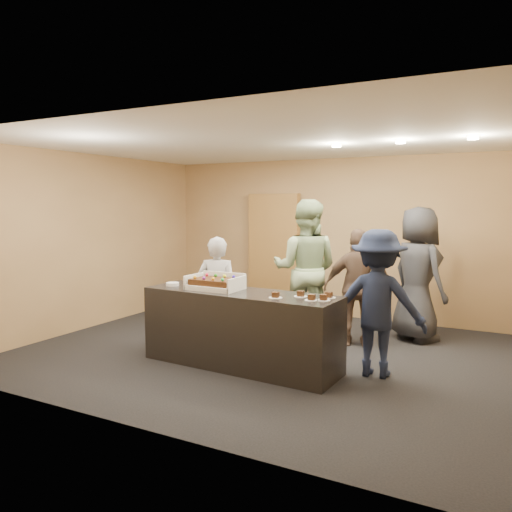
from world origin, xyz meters
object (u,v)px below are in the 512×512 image
storage_cabinet (274,252)px  sheet_cake (215,281)px  person_navy_man (378,303)px  person_dark_suit (418,274)px  person_brown_extra (358,288)px  serving_counter (241,329)px  person_sage_man (305,269)px  cake_box (216,285)px  plate_stack (173,284)px  person_server_grey (217,294)px

storage_cabinet → sheet_cake: (0.68, -3.04, -0.06)m
person_navy_man → person_dark_suit: (0.12, 1.74, 0.12)m
person_navy_man → person_brown_extra: person_navy_man is taller
serving_counter → person_sage_man: (0.18, 1.57, 0.55)m
cake_box → person_navy_man: person_navy_man is taller
cake_box → plate_stack: cake_box is taller
sheet_cake → person_sage_man: size_ratio=0.27×
storage_cabinet → person_dark_suit: storage_cabinet is taller
cake_box → person_dark_suit: size_ratio=0.33×
plate_stack → person_server_grey: (0.37, 0.47, -0.17)m
person_navy_man → person_brown_extra: (-0.54, 1.07, -0.03)m
person_brown_extra → person_dark_suit: size_ratio=0.84×
cake_box → plate_stack: size_ratio=3.89×
person_navy_man → plate_stack: bearing=6.3°
person_dark_suit → person_server_grey: bearing=77.4°
person_sage_man → cake_box: bearing=58.9°
sheet_cake → person_navy_man: person_navy_man is taller
sheet_cake → person_sage_man: bearing=71.1°
serving_counter → sheet_cake: size_ratio=4.45×
person_sage_man → person_dark_suit: size_ratio=1.05×
person_server_grey → person_navy_man: person_navy_man is taller
plate_stack → person_navy_man: (2.49, 0.47, -0.09)m
person_server_grey → person_sage_man: bearing=-142.9°
person_server_grey → person_brown_extra: bearing=-163.6°
person_dark_suit → sheet_cake: bearing=87.4°
cake_box → plate_stack: bearing=-175.8°
cake_box → sheet_cake: 0.06m
sheet_cake → person_navy_man: bearing=13.5°
serving_counter → storage_cabinet: storage_cabinet is taller
plate_stack → person_navy_man: 2.54m
plate_stack → person_server_grey: bearing=51.9°
person_server_grey → person_brown_extra: (1.59, 1.07, 0.05)m
plate_stack → person_sage_man: 1.97m
person_server_grey → person_sage_man: person_sage_man is taller
plate_stack → person_server_grey: size_ratio=0.11×
person_brown_extra → sheet_cake: bearing=31.8°
storage_cabinet → plate_stack: (0.06, -3.07, -0.14)m
sheet_cake → person_dark_suit: person_dark_suit is taller
storage_cabinet → cake_box: 3.10m
storage_cabinet → serving_counter: bearing=-71.2°
person_brown_extra → person_dark_suit: bearing=-151.8°
person_navy_man → person_brown_extra: size_ratio=1.03×
plate_stack → person_dark_suit: 3.42m
cake_box → person_server_grey: person_server_grey is taller
cake_box → person_brown_extra: (1.33, 1.50, -0.14)m
serving_counter → person_navy_man: person_navy_man is taller
person_brown_extra → storage_cabinet: bearing=-54.0°
storage_cabinet → sheet_cake: storage_cabinet is taller
sheet_cake → storage_cabinet: bearing=102.6°
cake_box → person_sage_man: 1.64m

